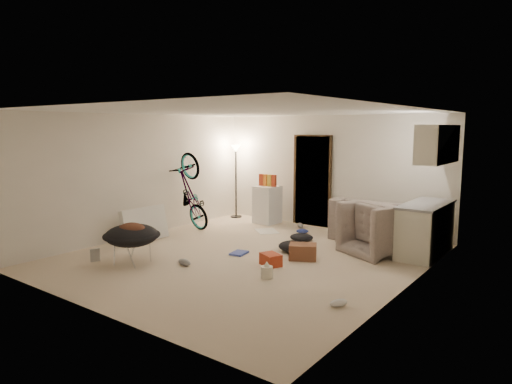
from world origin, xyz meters
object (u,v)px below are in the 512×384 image
Objects in this scene: floor_lamp at (236,165)px; bicycle at (191,209)px; mini_fridge at (267,205)px; saucer_chair at (132,240)px; armchair at (383,234)px; tv_box at (145,224)px; kitchen_counter at (425,230)px; drink_case_a at (303,252)px; sofa at (386,227)px; drink_case_b at (271,260)px; juicer at (267,271)px.

floor_lamp is 1.90m from bicycle.
saucer_chair is (0.11, -3.99, -0.05)m from mini_fridge.
tv_box reaches higher than armchair.
armchair is at bearing 45.56° from saucer_chair.
kitchen_counter is 3.27× the size of drink_case_a.
drink_case_b is (-0.92, -2.62, -0.21)m from sofa.
floor_lamp is 1.35m from mini_fridge.
saucer_chair is 2.86m from drink_case_a.
juicer reaches higher than drink_case_b.
mini_fridge is 1.91× the size of drink_case_a.
tv_box is (-4.73, -2.33, -0.10)m from kitchen_counter.
floor_lamp is at bearing 172.34° from kitchen_counter.
bicycle is 3.21m from drink_case_a.
mini_fridge is (0.92, 1.60, -0.02)m from bicycle.
floor_lamp is 1.21× the size of kitchen_counter.
sofa is 4.81m from saucer_chair.
drink_case_a is (3.16, -0.50, -0.33)m from bicycle.
drink_case_a is (-0.69, -2.00, -0.17)m from sofa.
bicycle reaches higher than saucer_chair.
drink_case_b is (2.93, 0.16, -0.24)m from tv_box.
floor_lamp reaches higher than drink_case_a.
drink_case_b is at bearing -49.96° from mini_fridge.
sofa is 2.02× the size of armchair.
mini_fridge is at bearing -22.16° from bicycle.
floor_lamp is 4.35m from saucer_chair.
drink_case_b is 0.63m from juicer.
drink_case_a is at bearing 94.61° from drink_case_b.
tv_box is at bearing -151.88° from drink_case_b.
floor_lamp is 3.14m from tv_box.
saucer_chair reaches higher than sofa.
sofa is 2.79m from drink_case_b.
drink_case_b is at bearing 119.50° from juicer.
mini_fridge reaches higher than saucer_chair.
juicer is at bearing -109.43° from bicycle.
drink_case_b is (1.90, 1.27, -0.29)m from saucer_chair.
floor_lamp reaches higher than bicycle.
drink_case_b is at bearing 4.22° from tv_box.
mini_fridge is at bearing 125.26° from juicer.
tv_box is 2.23× the size of drink_case_a.
armchair is 1.01× the size of tv_box.
armchair reaches higher than sofa.
armchair is at bearing -13.08° from floor_lamp.
saucer_chair is (-3.06, -3.12, 0.05)m from armchair.
sofa is at bearing 95.70° from drink_case_b.
kitchen_counter is 2.84m from drink_case_b.
tv_box is (-1.03, 1.11, -0.05)m from saucer_chair.
bicycle is at bearing 18.92° from sofa.
tv_box is at bearing -88.08° from floor_lamp.
armchair is (4.19, -0.97, -0.97)m from floor_lamp.
mini_fridge reaches higher than juicer.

